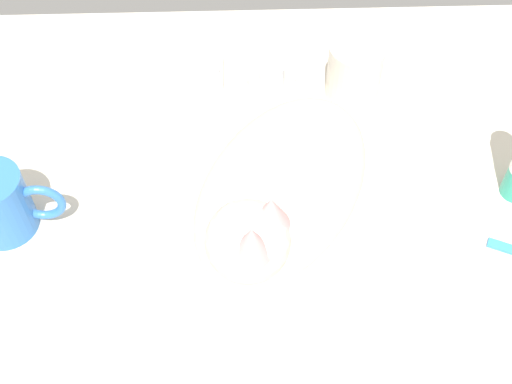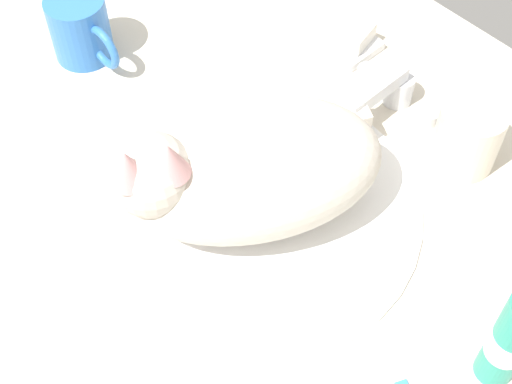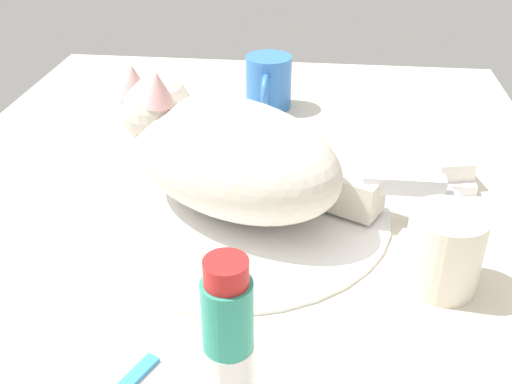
{
  "view_description": "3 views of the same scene",
  "coord_description": "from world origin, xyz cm",
  "views": [
    {
      "loc": [
        -4.41,
        -45.3,
        64.38
      ],
      "look_at": [
        -2.95,
        -0.2,
        6.74
      ],
      "focal_mm": 46.69,
      "sensor_mm": 36.0,
      "label": 1
    },
    {
      "loc": [
        35.23,
        -32.27,
        68.36
      ],
      "look_at": [
        2.7,
        -1.96,
        7.7
      ],
      "focal_mm": 54.04,
      "sensor_mm": 36.0,
      "label": 2
    },
    {
      "loc": [
        59.45,
        9.41,
        38.33
      ],
      "look_at": [
        2.85,
        3.0,
        4.52
      ],
      "focal_mm": 42.33,
      "sensor_mm": 36.0,
      "label": 3
    }
  ],
  "objects": [
    {
      "name": "coffee_mug",
      "position": [
        -31.94,
        1.03,
        4.2
      ],
      "size": [
        11.43,
        7.37,
        8.41
      ],
      "color": "#3372C6",
      "rests_on": "ground_plane"
    },
    {
      "name": "ground_plane",
      "position": [
        0.0,
        0.0,
        -1.5
      ],
      "size": [
        110.0,
        82.5,
        3.0
      ],
      "primitive_type": "cube",
      "color": "beige"
    },
    {
      "name": "sink_basin",
      "position": [
        0.0,
        0.0,
        0.43
      ],
      "size": [
        36.67,
        36.67,
        0.86
      ],
      "primitive_type": "cylinder",
      "color": "white",
      "rests_on": "ground_plane"
    },
    {
      "name": "toothpaste_bottle",
      "position": [
        28.97,
        4.0,
        6.94
      ],
      "size": [
        3.69,
        3.69,
        14.84
      ],
      "color": "teal",
      "rests_on": "ground_plane"
    },
    {
      "name": "rinse_cup",
      "position": [
        11.0,
        22.01,
        4.06
      ],
      "size": [
        7.33,
        7.33,
        8.12
      ],
      "color": "silver",
      "rests_on": "ground_plane"
    },
    {
      "name": "cat",
      "position": [
        -0.68,
        -0.73,
        7.42
      ],
      "size": [
        27.5,
        33.3,
        15.3
      ],
      "color": "beige",
      "rests_on": "sink_basin"
    },
    {
      "name": "soap_dish",
      "position": [
        -11.25,
        26.05,
        0.6
      ],
      "size": [
        9.0,
        6.4,
        1.2
      ],
      "primitive_type": "cube",
      "color": "white",
      "rests_on": "ground_plane"
    },
    {
      "name": "faucet",
      "position": [
        0.0,
        22.26,
        2.65
      ],
      "size": [
        12.09,
        10.92,
        5.96
      ],
      "color": "silver",
      "rests_on": "ground_plane"
    },
    {
      "name": "soap_bar",
      "position": [
        -11.25,
        26.05,
        2.35
      ],
      "size": [
        7.89,
        6.05,
        2.3
      ],
      "primitive_type": "cube",
      "rotation": [
        0.0,
        0.0,
        0.23
      ],
      "color": "white",
      "rests_on": "soap_dish"
    }
  ]
}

